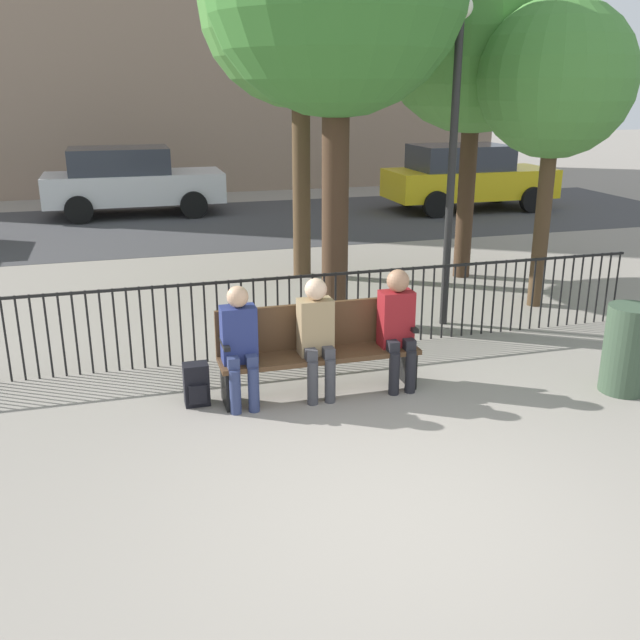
% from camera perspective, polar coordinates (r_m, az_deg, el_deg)
% --- Properties ---
extents(ground_plane, '(80.00, 80.00, 0.00)m').
position_cam_1_polar(ground_plane, '(5.52, 6.75, -15.17)').
color(ground_plane, gray).
extents(park_bench, '(2.05, 0.45, 0.92)m').
position_cam_1_polar(park_bench, '(7.28, -0.18, -2.03)').
color(park_bench, '#4C331E').
rests_on(park_bench, ground).
extents(seated_person_0, '(0.34, 0.39, 1.22)m').
position_cam_1_polar(seated_person_0, '(6.93, -6.44, -1.63)').
color(seated_person_0, navy).
rests_on(seated_person_0, ground).
extents(seated_person_1, '(0.34, 0.39, 1.24)m').
position_cam_1_polar(seated_person_1, '(7.08, -0.27, -0.94)').
color(seated_person_1, '#3D3D42').
rests_on(seated_person_1, ground).
extents(seated_person_2, '(0.34, 0.39, 1.27)m').
position_cam_1_polar(seated_person_2, '(7.35, 6.22, -0.17)').
color(seated_person_2, black).
rests_on(seated_person_2, ground).
extents(backpack, '(0.25, 0.22, 0.43)m').
position_cam_1_polar(backpack, '(7.18, -9.85, -5.13)').
color(backpack, black).
rests_on(backpack, ground).
extents(fence_railing, '(9.01, 0.03, 0.95)m').
position_cam_1_polar(fence_railing, '(8.30, -2.43, 0.95)').
color(fence_railing, black).
rests_on(fence_railing, ground).
extents(tree_1, '(3.07, 3.07, 5.73)m').
position_cam_1_polar(tree_1, '(11.63, -1.61, 23.92)').
color(tree_1, '#4C3823').
rests_on(tree_1, ground).
extents(tree_2, '(2.07, 2.07, 4.14)m').
position_cam_1_polar(tree_2, '(10.35, 18.38, 17.72)').
color(tree_2, '#4C3823').
rests_on(tree_2, ground).
extents(tree_3, '(2.96, 2.96, 5.26)m').
position_cam_1_polar(tree_3, '(11.77, 12.40, 21.47)').
color(tree_3, '#422D1E').
rests_on(tree_3, ground).
extents(lamp_post, '(0.28, 0.28, 4.03)m').
position_cam_1_polar(lamp_post, '(9.18, 10.72, 15.51)').
color(lamp_post, black).
rests_on(lamp_post, ground).
extents(street_surface, '(24.00, 6.00, 0.01)m').
position_cam_1_polar(street_surface, '(16.60, -9.40, 7.55)').
color(street_surface, '#3D3D3F').
rests_on(street_surface, ground).
extents(parked_car_0, '(4.20, 1.94, 1.62)m').
position_cam_1_polar(parked_car_0, '(18.65, 11.67, 11.20)').
color(parked_car_0, yellow).
rests_on(parked_car_0, ground).
extents(parked_car_2, '(4.20, 1.94, 1.62)m').
position_cam_1_polar(parked_car_2, '(18.09, -14.93, 10.75)').
color(parked_car_2, silver).
rests_on(parked_car_2, ground).
extents(trash_bin, '(0.48, 0.48, 0.92)m').
position_cam_1_polar(trash_bin, '(7.94, 23.38, -2.16)').
color(trash_bin, '#384C38').
rests_on(trash_bin, ground).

